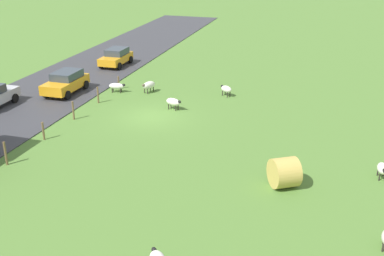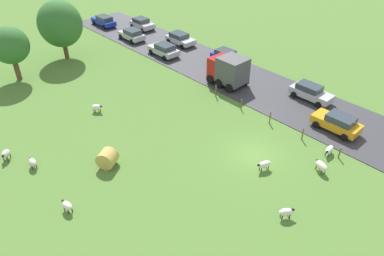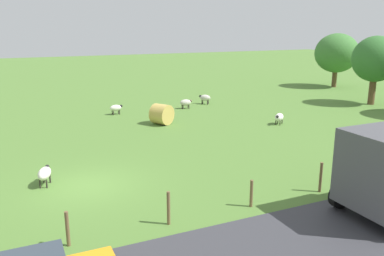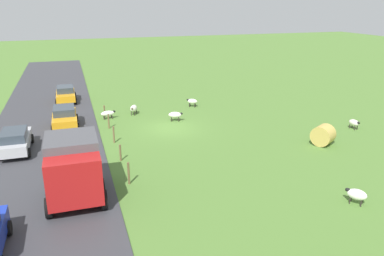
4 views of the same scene
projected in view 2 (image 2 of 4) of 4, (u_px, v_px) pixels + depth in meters
The scene contains 27 objects.
ground_plane at pixel (253, 154), 28.98m from camera, with size 160.00×160.00×0.00m, color #517A33.
road_strip at pixel (316, 112), 34.29m from camera, with size 8.00×80.00×0.06m, color #38383D.
sheep_0 at pixel (264, 164), 27.11m from camera, with size 1.26×0.83×0.80m.
sheep_1 at pixel (97, 107), 34.04m from camera, with size 1.02×1.09×0.80m.
sheep_2 at pixel (329, 150), 28.70m from camera, with size 1.31×0.63×0.72m.
sheep_3 at pixel (67, 205), 23.71m from camera, with size 0.58×1.06×0.78m.
sheep_4 at pixel (321, 166), 26.95m from camera, with size 0.96×1.33×0.85m.
sheep_5 at pixel (286, 212), 23.21m from camera, with size 1.06×0.92×0.79m.
sheep_6 at pixel (32, 162), 27.36m from camera, with size 0.64×1.09×0.79m.
sheep_7 at pixel (6, 154), 28.13m from camera, with size 1.04×1.07×0.85m.
hay_bale_0 at pixel (107, 158), 27.43m from camera, with size 1.44×1.44×1.19m, color tan.
tree_0 at pixel (10, 45), 37.76m from camera, with size 4.00×4.00×5.98m.
tree_2 at pixel (60, 24), 42.36m from camera, with size 5.17×5.17×7.10m.
fence_post_0 at pixel (340, 153), 28.33m from camera, with size 0.12×0.12×1.02m, color brown.
fence_post_1 at pixel (303, 134), 30.33m from camera, with size 0.12×0.12×1.18m, color brown.
fence_post_2 at pixel (270, 118), 32.37m from camera, with size 0.12×0.12×1.23m, color brown.
fence_post_3 at pixel (241, 104), 34.45m from camera, with size 0.12×0.12×1.09m, color brown.
fence_post_4 at pixel (216, 91), 36.44m from camera, with size 0.12×0.12×1.29m, color brown.
truck_0 at pixel (229, 70), 37.95m from camera, with size 2.83×3.94×3.19m.
car_0 at pixel (180, 38), 48.06m from camera, with size 2.18×4.16×1.49m.
car_1 at pixel (311, 92), 35.76m from camera, with size 1.93×4.27×1.56m.
car_2 at pixel (132, 34), 49.34m from camera, with size 2.12×4.05×1.51m.
car_3 at pixel (337, 122), 31.23m from camera, with size 2.06×4.12×1.59m.
car_5 at pixel (164, 49), 44.89m from camera, with size 2.17×4.16×1.53m.
car_6 at pixel (104, 21), 54.24m from camera, with size 1.97×4.50×1.52m.
car_7 at pixel (142, 23), 53.09m from camera, with size 2.19×3.83×1.55m.
car_8 at pixel (227, 57), 42.82m from camera, with size 2.12×3.88×1.66m.
Camera 2 is at (-19.09, -13.13, 18.22)m, focal length 33.44 mm.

